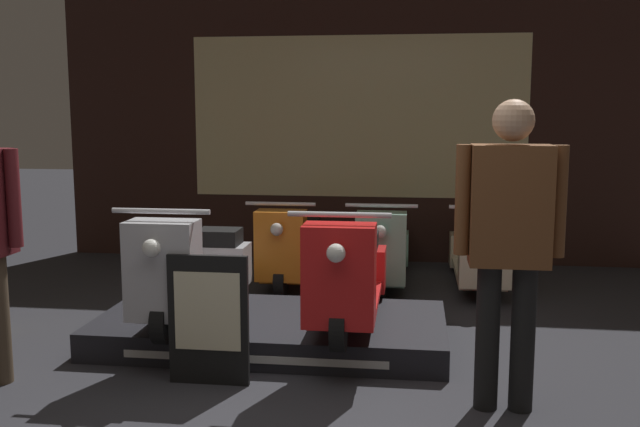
# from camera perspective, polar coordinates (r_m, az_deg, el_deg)

# --- Properties ---
(ground_plane) EXTENTS (30.00, 30.00, 0.00)m
(ground_plane) POSITION_cam_1_polar(r_m,az_deg,el_deg) (3.92, -2.13, -16.21)
(ground_plane) COLOR #2D2D33
(shop_wall_back) EXTENTS (6.44, 0.09, 3.20)m
(shop_wall_back) POSITION_cam_1_polar(r_m,az_deg,el_deg) (7.67, 3.04, 8.08)
(shop_wall_back) COLOR #331E19
(shop_wall_back) RESTS_ON ground_plane
(display_platform) EXTENTS (2.41, 1.15, 0.19)m
(display_platform) POSITION_cam_1_polar(r_m,az_deg,el_deg) (5.07, -3.89, -9.27)
(display_platform) COLOR black
(display_platform) RESTS_ON ground_plane
(scooter_display_left) EXTENTS (0.61, 1.68, 0.84)m
(scooter_display_left) POSITION_cam_1_polar(r_m,az_deg,el_deg) (5.04, -10.14, -4.60)
(scooter_display_left) COLOR black
(scooter_display_left) RESTS_ON display_platform
(scooter_display_right) EXTENTS (0.61, 1.68, 0.84)m
(scooter_display_right) POSITION_cam_1_polar(r_m,az_deg,el_deg) (4.83, 2.27, -5.05)
(scooter_display_right) COLOR black
(scooter_display_right) RESTS_ON display_platform
(scooter_backrow_0) EXTENTS (0.61, 1.68, 0.84)m
(scooter_backrow_0) POSITION_cam_1_polar(r_m,az_deg,el_deg) (6.79, -2.23, -2.84)
(scooter_backrow_0) COLOR black
(scooter_backrow_0) RESTS_ON ground_plane
(scooter_backrow_1) EXTENTS (0.61, 1.68, 0.84)m
(scooter_backrow_1) POSITION_cam_1_polar(r_m,az_deg,el_deg) (6.70, 5.12, -3.01)
(scooter_backrow_1) COLOR black
(scooter_backrow_1) RESTS_ON ground_plane
(scooter_backrow_2) EXTENTS (0.61, 1.68, 0.84)m
(scooter_backrow_2) POSITION_cam_1_polar(r_m,az_deg,el_deg) (6.72, 12.55, -3.15)
(scooter_backrow_2) COLOR black
(scooter_backrow_2) RESTS_ON ground_plane
(person_right_browsing) EXTENTS (0.57, 0.23, 1.68)m
(person_right_browsing) POSITION_cam_1_polar(r_m,az_deg,el_deg) (3.90, 14.90, -1.41)
(person_right_browsing) COLOR black
(person_right_browsing) RESTS_ON ground_plane
(price_sign_board) EXTENTS (0.48, 0.04, 0.78)m
(price_sign_board) POSITION_cam_1_polar(r_m,az_deg,el_deg) (4.31, -8.92, -8.38)
(price_sign_board) COLOR black
(price_sign_board) RESTS_ON ground_plane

